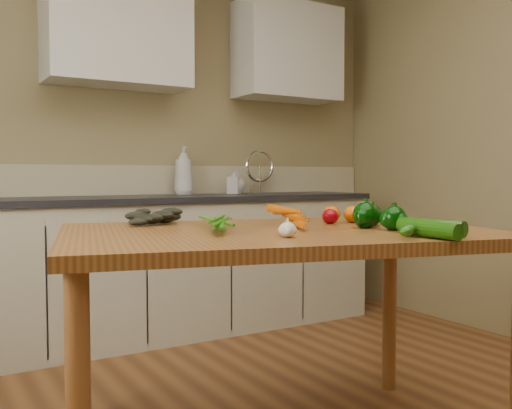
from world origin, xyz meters
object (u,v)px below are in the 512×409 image
at_px(soap_bottle_c, 236,182).
at_px(garlic_bulb, 287,230).
at_px(tomato_b, 332,214).
at_px(soap_bottle_a, 183,170).
at_px(tomato_c, 353,214).
at_px(pepper_b, 372,215).
at_px(table, 279,254).
at_px(carrot_bunch, 269,218).
at_px(leafy_greens, 156,211).
at_px(soap_bottle_b, 234,181).
at_px(zucchini_b, 430,230).
at_px(zucchini_a, 431,227).
at_px(tomato_a, 330,217).
at_px(pepper_a, 365,215).
at_px(pepper_c, 394,218).

height_order(soap_bottle_c, garlic_bulb, soap_bottle_c).
bearing_deg(garlic_bulb, tomato_b, 38.44).
bearing_deg(soap_bottle_a, tomato_c, 137.51).
distance_m(pepper_b, tomato_b, 0.22).
bearing_deg(tomato_c, table, -168.77).
bearing_deg(tomato_b, soap_bottle_c, 74.68).
height_order(carrot_bunch, leafy_greens, leafy_greens).
bearing_deg(table, soap_bottle_b, 80.48).
relative_size(soap_bottle_c, zucchini_b, 0.75).
bearing_deg(zucchini_a, table, 127.39).
xyz_separation_m(tomato_b, zucchini_b, (-0.12, -0.65, -0.01)).
height_order(tomato_a, zucchini_a, tomato_a).
bearing_deg(pepper_a, soap_bottle_c, 75.12).
height_order(leafy_greens, zucchini_b, leafy_greens).
height_order(soap_bottle_c, pepper_a, soap_bottle_c).
relative_size(soap_bottle_a, pepper_b, 4.08).
relative_size(soap_bottle_b, tomato_b, 2.37).
distance_m(pepper_b, tomato_c, 0.14).
distance_m(table, tomato_a, 0.34).
height_order(table, garlic_bulb, garlic_bulb).
xyz_separation_m(soap_bottle_b, zucchini_b, (-0.55, -2.28, -0.13)).
distance_m(soap_bottle_b, pepper_a, 1.98).
height_order(pepper_c, tomato_b, pepper_c).
height_order(table, pepper_b, pepper_b).
bearing_deg(leafy_greens, table, -52.53).
bearing_deg(garlic_bulb, leafy_greens, 106.59).
bearing_deg(leafy_greens, pepper_c, -45.25).
distance_m(tomato_a, zucchini_b, 0.58).
height_order(soap_bottle_c, zucchini_b, soap_bottle_c).
distance_m(leafy_greens, pepper_a, 0.83).
xyz_separation_m(leafy_greens, zucchini_b, (0.57, -0.91, -0.03)).
bearing_deg(tomato_a, leafy_greens, 152.09).
relative_size(pepper_a, zucchini_a, 0.40).
xyz_separation_m(leafy_greens, tomato_c, (0.75, -0.33, -0.02)).
relative_size(tomato_b, zucchini_a, 0.31).
distance_m(pepper_a, tomato_b, 0.29).
height_order(carrot_bunch, tomato_b, carrot_bunch).
relative_size(table, pepper_a, 17.94).
bearing_deg(pepper_c, soap_bottle_a, 87.35).
height_order(soap_bottle_b, soap_bottle_c, soap_bottle_b).
relative_size(tomato_a, zucchini_a, 0.28).
relative_size(soap_bottle_c, tomato_b, 2.17).
bearing_deg(table, pepper_b, 6.88).
distance_m(soap_bottle_a, zucchini_a, 2.28).
height_order(soap_bottle_c, tomato_a, soap_bottle_c).
bearing_deg(pepper_b, tomato_c, 79.99).
xyz_separation_m(pepper_c, zucchini_b, (-0.08, -0.24, -0.02)).
bearing_deg(tomato_c, zucchini_b, -107.03).
height_order(pepper_a, tomato_a, pepper_a).
bearing_deg(garlic_bulb, pepper_c, -1.17).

